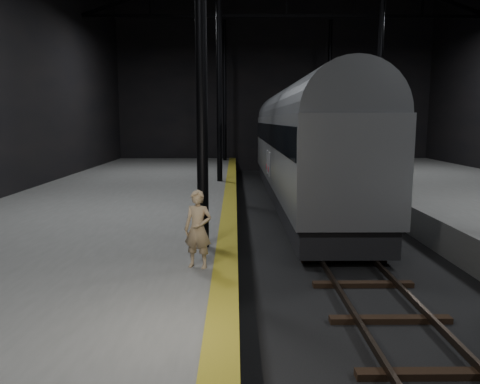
{
  "coord_description": "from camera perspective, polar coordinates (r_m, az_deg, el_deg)",
  "views": [
    {
      "loc": [
        -3.06,
        -14.68,
        3.95
      ],
      "look_at": [
        -2.92,
        -2.04,
        2.0
      ],
      "focal_mm": 35.0,
      "sensor_mm": 36.0,
      "label": 1
    }
  ],
  "objects": [
    {
      "name": "track",
      "position": [
        15.49,
        10.84,
        -5.91
      ],
      "size": [
        2.4,
        43.0,
        0.24
      ],
      "color": "#3F3328",
      "rests_on": "ground"
    },
    {
      "name": "platform_left",
      "position": [
        15.72,
        -17.07,
        -4.31
      ],
      "size": [
        9.0,
        43.8,
        1.0
      ],
      "primitive_type": "cube",
      "color": "#595956",
      "rests_on": "ground"
    },
    {
      "name": "train",
      "position": [
        22.19,
        7.34,
        6.35
      ],
      "size": [
        3.05,
        20.41,
        5.46
      ],
      "color": "#A3A4AA",
      "rests_on": "ground"
    },
    {
      "name": "tactile_strip",
      "position": [
        14.97,
        -1.35,
        -2.58
      ],
      "size": [
        0.5,
        43.8,
        0.01
      ],
      "primitive_type": "cube",
      "color": "olive",
      "rests_on": "platform_left"
    },
    {
      "name": "ground",
      "position": [
        15.5,
        10.84,
        -6.15
      ],
      "size": [
        44.0,
        44.0,
        0.0
      ],
      "primitive_type": "plane",
      "color": "black",
      "rests_on": "ground"
    },
    {
      "name": "woman",
      "position": [
        9.41,
        -5.15,
        -4.55
      ],
      "size": [
        0.66,
        0.53,
        1.57
      ],
      "primitive_type": "imported",
      "rotation": [
        0.0,
        0.0,
        -0.3
      ],
      "color": "tan",
      "rests_on": "platform_left"
    }
  ]
}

